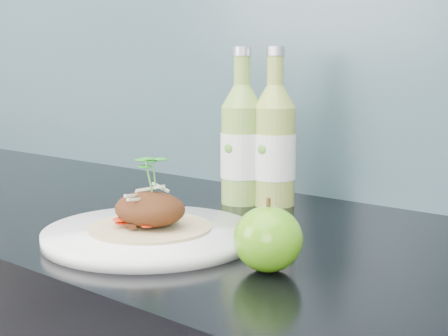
{
  "coord_description": "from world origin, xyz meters",
  "views": [
    {
      "loc": [
        0.6,
        1.01,
        1.13
      ],
      "look_at": [
        0.08,
        1.64,
        1.0
      ],
      "focal_mm": 50.0,
      "sensor_mm": 36.0,
      "label": 1
    }
  ],
  "objects_px": {
    "dinner_plate": "(150,234)",
    "cider_bottle_right": "(274,146)",
    "green_apple": "(268,239)",
    "cider_bottle_left": "(242,145)"
  },
  "relations": [
    {
      "from": "cider_bottle_right",
      "to": "dinner_plate",
      "type": "bearing_deg",
      "value": -81.23
    },
    {
      "from": "cider_bottle_right",
      "to": "green_apple",
      "type": "bearing_deg",
      "value": -47.52
    },
    {
      "from": "cider_bottle_right",
      "to": "cider_bottle_left",
      "type": "bearing_deg",
      "value": -146.34
    },
    {
      "from": "green_apple",
      "to": "cider_bottle_right",
      "type": "height_order",
      "value": "cider_bottle_right"
    },
    {
      "from": "green_apple",
      "to": "cider_bottle_right",
      "type": "distance_m",
      "value": 0.36
    },
    {
      "from": "cider_bottle_left",
      "to": "cider_bottle_right",
      "type": "distance_m",
      "value": 0.06
    },
    {
      "from": "cider_bottle_left",
      "to": "cider_bottle_right",
      "type": "xyz_separation_m",
      "value": [
        0.05,
        0.02,
        0.0
      ]
    },
    {
      "from": "dinner_plate",
      "to": "cider_bottle_left",
      "type": "relative_size",
      "value": 1.37
    },
    {
      "from": "dinner_plate",
      "to": "cider_bottle_right",
      "type": "bearing_deg",
      "value": 90.65
    },
    {
      "from": "green_apple",
      "to": "dinner_plate",
      "type": "bearing_deg",
      "value": 178.99
    }
  ]
}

